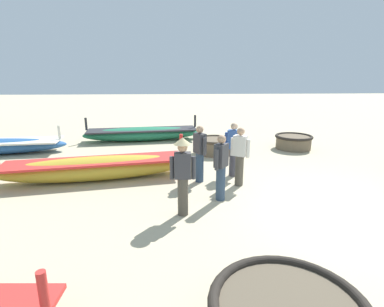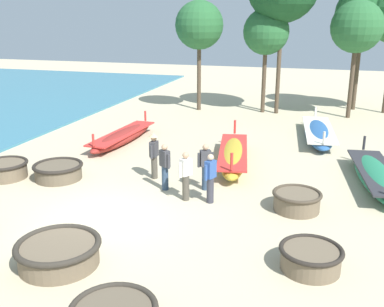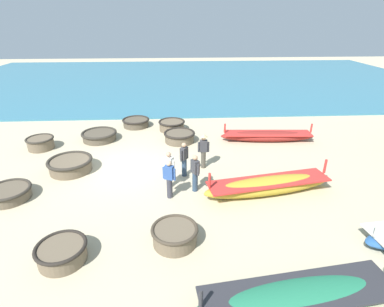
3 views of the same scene
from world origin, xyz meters
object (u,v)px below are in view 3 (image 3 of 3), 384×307
(coracle_front_right, at_px, (70,164))
(fisherman_standing_left, at_px, (169,178))
(long_boat_red_hull, at_px, (268,185))
(fisherman_by_coracle, at_px, (204,149))
(coracle_center, at_px, (172,125))
(fisherman_standing_right, at_px, (169,169))
(coracle_tilted, at_px, (40,143))
(coracle_nearest, at_px, (175,235))
(fisherman_crouching, at_px, (195,172))
(coracle_beside_post, at_px, (62,252))
(coracle_far_right, at_px, (9,193))
(coracle_far_left, at_px, (99,135))
(fisherman_with_hat, at_px, (184,159))
(coracle_upturned, at_px, (179,136))
(long_boat_white_hull, at_px, (267,136))
(long_boat_blue_hull, at_px, (299,298))
(coracle_weathered, at_px, (136,122))

(coracle_front_right, bearing_deg, fisherman_standing_left, 61.53)
(long_boat_red_hull, distance_m, fisherman_by_coracle, 3.39)
(coracle_center, distance_m, fisherman_standing_right, 6.78)
(coracle_tilted, height_order, coracle_nearest, coracle_tilted)
(fisherman_by_coracle, relative_size, fisherman_standing_left, 1.06)
(fisherman_crouching, height_order, fisherman_standing_left, same)
(fisherman_by_coracle, xyz_separation_m, fisherman_standing_left, (2.43, -1.52, -0.12))
(coracle_tilted, distance_m, fisherman_crouching, 9.17)
(coracle_beside_post, height_order, long_boat_red_hull, long_boat_red_hull)
(coracle_far_right, bearing_deg, long_boat_red_hull, 89.14)
(coracle_beside_post, bearing_deg, coracle_far_left, -173.84)
(fisherman_by_coracle, bearing_deg, fisherman_standing_left, -32.07)
(coracle_beside_post, xyz_separation_m, fisherman_standing_right, (-3.93, 3.02, 0.54))
(fisherman_crouching, bearing_deg, long_boat_red_hull, 83.23)
(long_boat_red_hull, bearing_deg, fisherman_standing_left, -88.70)
(coracle_nearest, relative_size, fisherman_with_hat, 0.93)
(coracle_tilted, relative_size, long_boat_red_hull, 0.26)
(coracle_upturned, xyz_separation_m, coracle_center, (-1.88, -0.44, 0.02))
(coracle_far_left, height_order, coracle_front_right, coracle_front_right)
(coracle_nearest, bearing_deg, fisherman_standing_right, -176.62)
(coracle_upturned, bearing_deg, coracle_beside_post, -21.83)
(coracle_tilted, xyz_separation_m, long_boat_white_hull, (-0.40, 12.29, -0.04))
(long_boat_blue_hull, xyz_separation_m, long_boat_red_hull, (-5.13, 0.77, 0.03))
(coracle_upturned, bearing_deg, coracle_weathered, -134.84)
(coracle_far_right, distance_m, long_boat_red_hull, 10.06)
(coracle_far_right, distance_m, fisherman_by_coracle, 8.03)
(coracle_weathered, distance_m, fisherman_with_hat, 7.27)
(coracle_front_right, bearing_deg, coracle_tilted, -138.31)
(coracle_tilted, relative_size, long_boat_white_hull, 0.27)
(long_boat_blue_hull, relative_size, fisherman_standing_right, 3.38)
(long_boat_blue_hull, xyz_separation_m, fisherman_by_coracle, (-7.47, -1.60, 0.64))
(coracle_beside_post, bearing_deg, long_boat_blue_hull, 72.93)
(coracle_center, height_order, long_boat_blue_hull, long_boat_blue_hull)
(coracle_front_right, height_order, coracle_weathered, coracle_front_right)
(long_boat_white_hull, height_order, long_boat_blue_hull, long_boat_blue_hull)
(coracle_far_left, xyz_separation_m, long_boat_blue_hull, (11.20, 7.17, 0.04))
(fisherman_standing_right, xyz_separation_m, fisherman_crouching, (0.35, 1.03, 0.00))
(coracle_center, distance_m, fisherman_standing_left, 7.56)
(coracle_beside_post, xyz_separation_m, long_boat_red_hull, (-3.23, 6.94, 0.05))
(coracle_center, xyz_separation_m, long_boat_blue_hull, (12.58, 3.07, -0.01))
(coracle_upturned, xyz_separation_m, coracle_far_left, (-0.50, -4.53, -0.04))
(fisherman_standing_right, bearing_deg, coracle_center, 179.44)
(fisherman_with_hat, bearing_deg, long_boat_red_hull, 63.78)
(fisherman_with_hat, bearing_deg, coracle_upturned, -178.03)
(coracle_weathered, relative_size, fisherman_crouching, 1.09)
(fisherman_with_hat, bearing_deg, long_boat_white_hull, 128.36)
(coracle_nearest, xyz_separation_m, fisherman_standing_right, (-3.38, -0.20, 0.52))
(coracle_front_right, bearing_deg, coracle_center, 138.18)
(coracle_upturned, xyz_separation_m, fisherman_standing_right, (4.88, -0.50, 0.53))
(coracle_upturned, relative_size, coracle_center, 1.08)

